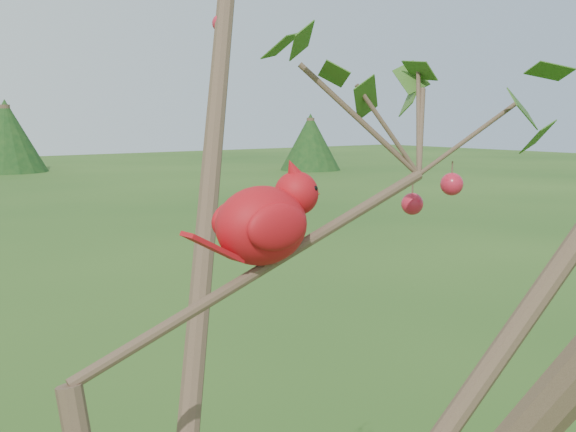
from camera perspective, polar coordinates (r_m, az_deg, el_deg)
The scene contains 2 objects.
crabapple_tree at distance 0.88m, azimuth -9.97°, elevation -3.90°, with size 2.35×2.05×2.95m.
cardinal at distance 1.08m, azimuth -1.74°, elevation -0.38°, with size 0.25×0.13×0.17m.
Camera 1 is at (-0.36, -0.79, 2.30)m, focal length 45.00 mm.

